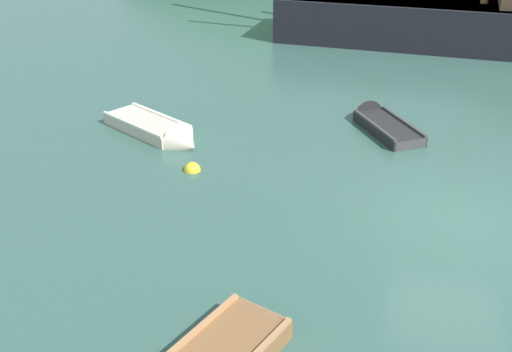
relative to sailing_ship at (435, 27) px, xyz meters
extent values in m
plane|color=#33564C|center=(0.42, -14.54, -0.69)|extent=(120.00, 120.00, 0.00)
cube|color=black|center=(-0.16, 0.01, -0.20)|extent=(12.75, 4.50, 2.57)
cube|color=#997A51|center=(-0.16, 0.01, 1.03)|extent=(12.23, 4.17, 0.10)
cube|color=black|center=(-1.32, -10.13, -0.62)|extent=(2.09, 2.53, 0.38)
cone|color=black|center=(-2.12, -8.87, -0.62)|extent=(1.11, 1.01, 0.93)
cube|color=#3B3B3B|center=(-0.72, -11.08, -0.56)|extent=(0.81, 0.57, 0.27)
cube|color=#3B3B3B|center=(-1.54, -9.77, -0.48)|extent=(0.86, 0.63, 0.05)
cube|color=#3B3B3B|center=(-1.10, -10.48, -0.48)|extent=(0.86, 0.63, 0.05)
cube|color=#3B3B3B|center=(-0.94, -9.89, -0.39)|extent=(1.30, 2.01, 0.07)
cube|color=#3B3B3B|center=(-1.71, -10.36, -0.39)|extent=(1.30, 2.01, 0.07)
cube|color=beige|center=(-7.86, -11.60, -0.59)|extent=(2.84, 2.25, 0.43)
cone|color=beige|center=(-6.41, -12.42, -0.59)|extent=(1.08, 1.22, 1.02)
cube|color=white|center=(-8.97, -10.97, -0.53)|extent=(0.58, 0.90, 0.30)
cube|color=white|center=(-7.46, -11.83, -0.44)|extent=(0.64, 0.95, 0.05)
cube|color=white|center=(-8.27, -11.37, -0.44)|extent=(0.64, 0.95, 0.05)
cube|color=white|center=(-8.11, -12.03, -0.35)|extent=(2.31, 1.36, 0.07)
cube|color=white|center=(-7.62, -11.17, -0.35)|extent=(2.31, 1.36, 0.07)
cube|color=#AE7B4F|center=(-2.86, -18.73, -0.51)|extent=(0.97, 0.46, 0.32)
cube|color=#AE7B4F|center=(-3.19, -19.58, -0.41)|extent=(1.01, 0.53, 0.05)
cube|color=#AE7B4F|center=(-3.85, -19.88, -0.32)|extent=(1.11, 2.75, 0.07)
sphere|color=yellow|center=(-5.82, -13.65, -0.69)|extent=(0.42, 0.42, 0.42)
camera|label=1|loc=(-1.10, -26.14, 5.91)|focal=42.74mm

